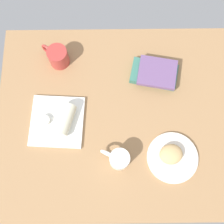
# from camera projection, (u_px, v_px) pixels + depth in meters

# --- Properties ---
(dining_table) EXTENTS (1.10, 0.90, 0.04)m
(dining_table) POSITION_uv_depth(u_px,v_px,m) (118.00, 118.00, 1.27)
(dining_table) COLOR #9E754C
(dining_table) RESTS_ON ground
(round_plate) EXTENTS (0.22, 0.22, 0.01)m
(round_plate) POSITION_uv_depth(u_px,v_px,m) (172.00, 158.00, 1.20)
(round_plate) COLOR silver
(round_plate) RESTS_ON dining_table
(scone_pastry) EXTENTS (0.11, 0.10, 0.05)m
(scone_pastry) POSITION_uv_depth(u_px,v_px,m) (171.00, 154.00, 1.17)
(scone_pastry) COLOR tan
(scone_pastry) RESTS_ON round_plate
(square_plate) EXTENTS (0.25, 0.25, 0.02)m
(square_plate) POSITION_uv_depth(u_px,v_px,m) (57.00, 122.00, 1.24)
(square_plate) COLOR white
(square_plate) RESTS_ON dining_table
(sauce_cup) EXTENTS (0.05, 0.05, 0.02)m
(sauce_cup) POSITION_uv_depth(u_px,v_px,m) (44.00, 120.00, 1.22)
(sauce_cup) COLOR silver
(sauce_cup) RESTS_ON square_plate
(breakfast_wrap) EXTENTS (0.10, 0.15, 0.06)m
(breakfast_wrap) POSITION_uv_depth(u_px,v_px,m) (65.00, 119.00, 1.20)
(breakfast_wrap) COLOR beige
(breakfast_wrap) RESTS_ON square_plate
(book_stack) EXTENTS (0.23, 0.17, 0.05)m
(book_stack) POSITION_uv_depth(u_px,v_px,m) (155.00, 73.00, 1.28)
(book_stack) COLOR #387260
(book_stack) RESTS_ON dining_table
(coffee_mug) EXTENTS (0.13, 0.08, 0.09)m
(coffee_mug) POSITION_uv_depth(u_px,v_px,m) (119.00, 159.00, 1.15)
(coffee_mug) COLOR white
(coffee_mug) RESTS_ON dining_table
(second_mug) EXTENTS (0.13, 0.11, 0.10)m
(second_mug) POSITION_uv_depth(u_px,v_px,m) (58.00, 56.00, 1.28)
(second_mug) COLOR #B23833
(second_mug) RESTS_ON dining_table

